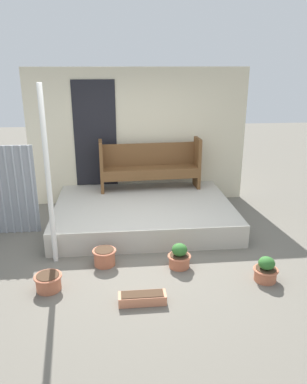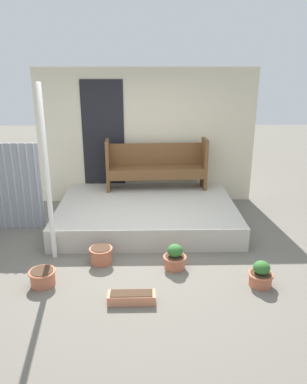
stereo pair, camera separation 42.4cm
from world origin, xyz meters
TOP-DOWN VIEW (x-y plane):
  - ground_plane at (0.00, 0.00)m, footprint 24.00×24.00m
  - porch_slab at (0.13, 1.13)m, footprint 3.01×2.25m
  - house_wall at (0.09, 2.28)m, footprint 4.21×0.08m
  - support_post at (-1.21, -0.07)m, footprint 0.07×0.07m
  - bench at (0.32, 1.93)m, footprint 1.90×0.48m
  - flower_pot_left at (-1.19, -0.80)m, footprint 0.35×0.35m
  - flower_pot_middle at (-0.52, -0.26)m, footprint 0.33×0.33m
  - flower_pot_right at (0.51, -0.42)m, footprint 0.32×0.32m
  - flower_pot_far_right at (1.55, -0.87)m, footprint 0.32×0.32m
  - planter_box_rect at (-0.06, -1.19)m, footprint 0.56×0.18m

SIDE VIEW (x-z plane):
  - ground_plane at x=0.00m, z-range 0.00..0.00m
  - planter_box_rect at x=-0.06m, z-range 0.00..0.12m
  - flower_pot_left at x=-1.19m, z-range 0.01..0.22m
  - flower_pot_middle at x=-0.52m, z-range 0.01..0.25m
  - flower_pot_far_right at x=1.55m, z-range -0.02..0.31m
  - flower_pot_right at x=0.51m, z-range -0.02..0.32m
  - porch_slab at x=0.13m, z-range 0.00..0.37m
  - bench at x=0.32m, z-range 0.38..1.34m
  - support_post at x=-1.21m, z-range 0.00..2.44m
  - house_wall at x=0.09m, z-range 0.00..2.60m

